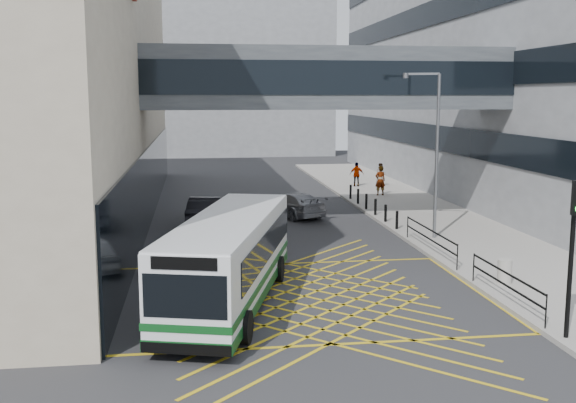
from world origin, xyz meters
name	(u,v)px	position (x,y,z in m)	size (l,w,h in m)	color
ground	(304,296)	(0.00, 0.00, 0.00)	(120.00, 120.00, 0.00)	#333335
building_far	(206,76)	(-2.00, 60.00, 9.00)	(28.00, 16.00, 18.00)	gray
skybridge	(326,79)	(3.00, 12.00, 7.50)	(20.00, 4.10, 3.00)	#484E53
pavement	(417,212)	(9.00, 15.00, 0.08)	(6.00, 54.00, 0.16)	#A49F96
box_junction	(304,296)	(0.00, 0.00, 0.00)	(12.00, 9.00, 0.01)	gold
bus	(230,257)	(-2.48, -0.47, 1.54)	(4.99, 10.50, 2.87)	white
car_white	(180,250)	(-4.19, 4.60, 0.67)	(1.73, 4.22, 1.34)	white
car_dark	(206,211)	(-3.02, 13.27, 0.75)	(1.87, 4.78, 1.50)	black
car_silver	(293,204)	(1.81, 15.07, 0.71)	(1.94, 4.59, 1.43)	gray
traffic_light	(574,237)	(6.32, -5.35, 2.97)	(0.34, 0.52, 4.32)	black
street_lamp	(433,145)	(7.21, 7.88, 4.44)	(1.66, 0.82, 7.52)	slate
litter_bin	(505,271)	(7.10, 0.06, 0.59)	(0.49, 0.49, 0.86)	#ADA89E
kerb_railings	(460,253)	(6.15, 1.78, 0.88)	(0.05, 12.54, 1.00)	black
bollards	(371,204)	(6.25, 15.00, 0.61)	(0.14, 10.14, 0.90)	black
pedestrian_a	(380,181)	(8.53, 21.24, 1.13)	(0.77, 0.55, 1.94)	gray
pedestrian_b	(381,175)	(9.76, 25.42, 1.00)	(0.82, 0.48, 1.68)	gray
pedestrian_c	(357,174)	(8.05, 25.78, 1.03)	(1.03, 0.49, 1.74)	gray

